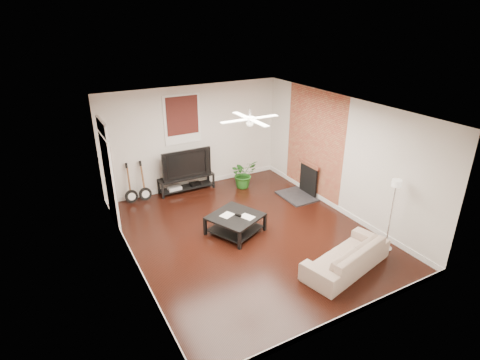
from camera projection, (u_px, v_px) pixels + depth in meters
name	position (u px, v px, depth m)	size (l,w,h in m)	color
room	(249.00, 176.00, 7.99)	(5.01, 6.01, 2.81)	black
brick_accent	(314.00, 144.00, 9.89)	(0.02, 2.20, 2.80)	#A64A35
fireplace	(302.00, 180.00, 10.14)	(0.80, 1.10, 0.92)	black
window_back	(182.00, 119.00, 10.02)	(1.00, 0.06, 1.30)	#3D1710
door_left	(109.00, 173.00, 8.49)	(0.08, 1.00, 2.50)	white
tv_stand	(187.00, 183.00, 10.54)	(1.51, 0.40, 0.42)	black
tv	(185.00, 163.00, 10.32)	(1.35, 0.18, 0.78)	black
coffee_table	(235.00, 224.00, 8.53)	(1.01, 1.01, 0.42)	black
sofa	(346.00, 256.00, 7.30)	(1.92, 0.75, 0.56)	tan
floor_lamp	(391.00, 215.00, 7.71)	(0.26, 0.26, 1.57)	silver
potted_plant	(243.00, 174.00, 10.69)	(0.71, 0.62, 0.79)	#21611B
guitar_left	(130.00, 184.00, 9.72)	(0.33, 0.23, 1.06)	black
guitar_right	(144.00, 182.00, 9.85)	(0.33, 0.23, 1.06)	black
ceiling_fan	(250.00, 119.00, 7.51)	(1.24, 1.24, 0.32)	white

